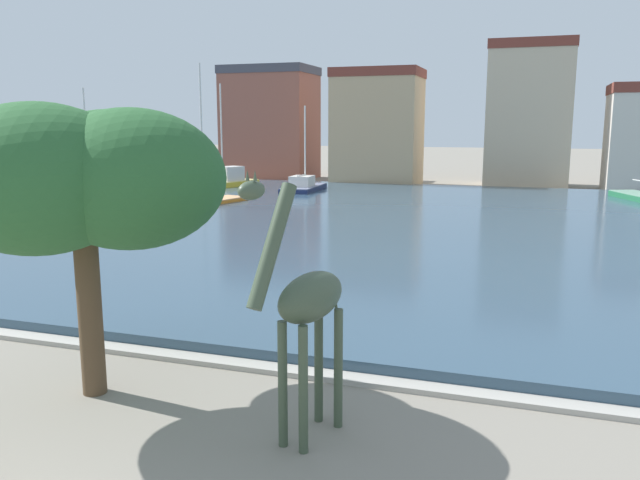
{
  "coord_description": "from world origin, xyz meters",
  "views": [
    {
      "loc": [
        7.62,
        -4.69,
        5.38
      ],
      "look_at": [
        2.1,
        11.88,
        2.2
      ],
      "focal_mm": 35.77,
      "sensor_mm": 36.0,
      "label": 1
    }
  ],
  "objects": [
    {
      "name": "giraffe_statue",
      "position": [
        4.16,
        4.97,
        2.42
      ],
      "size": [
        1.11,
        2.67,
        4.75
      ],
      "color": "#3D4C38",
      "rests_on": "ground"
    },
    {
      "name": "townhouse_end_terrace",
      "position": [
        -17.46,
        54.98,
        5.5
      ],
      "size": [
        8.66,
        6.44,
        10.98
      ],
      "color": "#8E5142",
      "rests_on": "ground"
    },
    {
      "name": "harbor_water",
      "position": [
        0.0,
        28.59,
        0.18
      ],
      "size": [
        90.4,
        41.41,
        0.36
      ],
      "primitive_type": "cube",
      "color": "#334C60",
      "rests_on": "ground"
    },
    {
      "name": "shade_tree",
      "position": [
        -0.41,
        5.37,
        4.43
      ],
      "size": [
        4.98,
        5.13,
        5.79
      ],
      "color": "brown",
      "rests_on": "ground"
    },
    {
      "name": "sailboat_white",
      "position": [
        -19.65,
        29.67,
        0.51
      ],
      "size": [
        4.75,
        9.56,
        7.66
      ],
      "color": "white",
      "rests_on": "ground"
    },
    {
      "name": "quay_edge_coping",
      "position": [
        0.0,
        7.63,
        0.06
      ],
      "size": [
        90.4,
        0.5,
        0.12
      ],
      "primitive_type": "cube",
      "color": "#ADA89E",
      "rests_on": "ground"
    },
    {
      "name": "townhouse_tall_gabled",
      "position": [
        -5.65,
        51.37,
        5.1
      ],
      "size": [
        7.58,
        5.68,
        10.16
      ],
      "color": "tan",
      "rests_on": "ground"
    },
    {
      "name": "sailboat_navy",
      "position": [
        -9.05,
        41.71,
        0.51
      ],
      "size": [
        2.48,
        6.45,
        6.77
      ],
      "color": "navy",
      "rests_on": "ground"
    },
    {
      "name": "sailboat_yellow",
      "position": [
        -16.22,
        41.96,
        0.64
      ],
      "size": [
        3.96,
        6.82,
        8.56
      ],
      "color": "gold",
      "rests_on": "ground"
    },
    {
      "name": "townhouse_wide_warehouse",
      "position": [
        7.04,
        54.4,
        6.17
      ],
      "size": [
        7.02,
        6.56,
        12.31
      ],
      "color": "#C6B293",
      "rests_on": "ground"
    },
    {
      "name": "sailboat_orange",
      "position": [
        -12.09,
        30.9,
        0.37
      ],
      "size": [
        3.19,
        7.07,
        9.07
      ],
      "color": "orange",
      "rests_on": "ground"
    }
  ]
}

